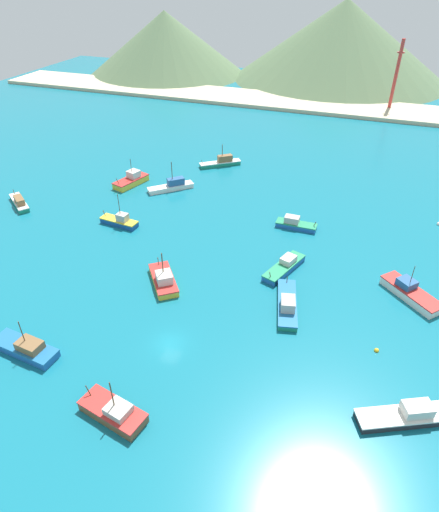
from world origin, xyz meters
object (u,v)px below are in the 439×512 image
(fishing_boat_3, at_px, (407,415))
(fishing_boat_14, at_px, (164,279))
(fishing_boat_8, at_px, (295,224))
(fishing_boat_9, at_px, (285,267))
(fishing_boat_10, at_px, (19,202))
(fishing_boat_11, at_px, (131,180))
(fishing_boat_0, at_px, (120,221))
(buoy_0, at_px, (439,224))
(fishing_boat_6, at_px, (172,186))
(fishing_boat_1, at_px, (221,162))
(radio_tower, at_px, (396,76))
(fishing_boat_13, at_px, (287,304))
(fishing_boat_12, at_px, (26,348))
(buoy_1, at_px, (376,350))
(fishing_boat_7, at_px, (114,411))
(fishing_boat_4, at_px, (410,292))

(fishing_boat_3, distance_m, fishing_boat_14, 38.99)
(fishing_boat_8, xyz_separation_m, fishing_boat_9, (1.18, -14.32, -0.06))
(fishing_boat_10, bearing_deg, fishing_boat_11, 45.39)
(fishing_boat_0, relative_size, buoy_0, 9.35)
(fishing_boat_6, distance_m, fishing_boat_8, 30.18)
(fishing_boat_11, xyz_separation_m, fishing_boat_14, (23.04, -30.98, -0.11))
(fishing_boat_6, bearing_deg, fishing_boat_1, 70.18)
(fishing_boat_10, distance_m, fishing_boat_14, 42.30)
(radio_tower, bearing_deg, buoy_0, -80.74)
(fishing_boat_8, distance_m, fishing_boat_14, 29.35)
(fishing_boat_9, distance_m, radio_tower, 101.85)
(fishing_boat_13, bearing_deg, radio_tower, 84.65)
(fishing_boat_0, xyz_separation_m, fishing_boat_14, (16.11, -13.95, 0.04))
(fishing_boat_0, relative_size, fishing_boat_12, 0.81)
(buoy_1, bearing_deg, fishing_boat_1, 128.00)
(fishing_boat_8, height_order, fishing_boat_11, fishing_boat_11)
(buoy_1, relative_size, radio_tower, 0.03)
(fishing_boat_7, height_order, radio_tower, radio_tower)
(fishing_boat_7, relative_size, fishing_boat_13, 0.76)
(fishing_boat_6, height_order, fishing_boat_7, fishing_boat_6)
(fishing_boat_1, height_order, fishing_boat_14, fishing_boat_14)
(fishing_boat_0, xyz_separation_m, fishing_boat_7, (21.46, -38.01, -0.01))
(fishing_boat_0, distance_m, fishing_boat_10, 23.87)
(radio_tower, bearing_deg, fishing_boat_4, -86.06)
(fishing_boat_3, distance_m, fishing_boat_11, 74.31)
(fishing_boat_6, height_order, radio_tower, radio_tower)
(fishing_boat_0, height_order, fishing_boat_4, fishing_boat_0)
(fishing_boat_3, relative_size, fishing_boat_4, 1.15)
(fishing_boat_8, bearing_deg, fishing_boat_10, -169.21)
(fishing_boat_1, height_order, fishing_boat_3, fishing_boat_1)
(fishing_boat_14, distance_m, buoy_1, 33.15)
(fishing_boat_9, bearing_deg, fishing_boat_12, -133.36)
(fishing_boat_1, xyz_separation_m, fishing_boat_4, (44.31, -38.12, -0.02))
(fishing_boat_11, relative_size, fishing_boat_13, 0.82)
(fishing_boat_0, distance_m, fishing_boat_14, 21.31)
(fishing_boat_6, height_order, fishing_boat_10, fishing_boat_6)
(fishing_boat_7, bearing_deg, fishing_boat_9, 70.72)
(radio_tower, bearing_deg, fishing_boat_6, -118.70)
(fishing_boat_1, distance_m, radio_tower, 73.71)
(fishing_boat_3, xyz_separation_m, fishing_boat_13, (-16.83, 14.22, -0.00))
(fishing_boat_4, relative_size, fishing_boat_10, 1.15)
(fishing_boat_11, bearing_deg, fishing_boat_9, -27.25)
(fishing_boat_6, xyz_separation_m, fishing_boat_14, (13.17, -31.66, 0.02))
(fishing_boat_3, bearing_deg, fishing_boat_1, 125.64)
(fishing_boat_9, xyz_separation_m, buoy_0, (25.09, 24.90, -0.59))
(fishing_boat_11, bearing_deg, fishing_boat_13, -35.01)
(fishing_boat_9, height_order, fishing_boat_11, fishing_boat_11)
(fishing_boat_11, bearing_deg, fishing_boat_14, -53.36)
(radio_tower, bearing_deg, fishing_boat_13, -95.35)
(fishing_boat_4, xyz_separation_m, fishing_boat_13, (-17.20, -8.93, -0.09))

